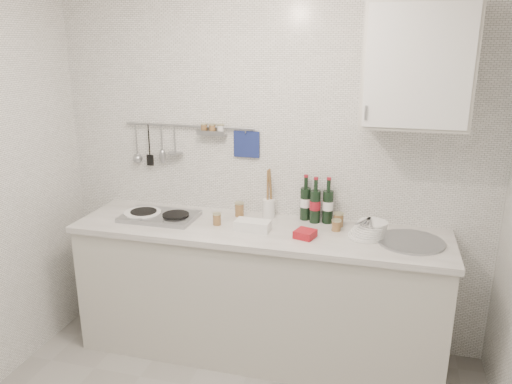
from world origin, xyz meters
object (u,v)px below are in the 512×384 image
at_px(plate_stack_sink, 369,230).
at_px(wine_bottles, 316,199).
at_px(wall_cabinet, 417,66).
at_px(plate_stack_hob, 142,214).
at_px(utensil_crock, 269,206).

relative_size(plate_stack_sink, wine_bottles, 0.77).
bearing_deg(wall_cabinet, wine_bottles, 169.59).
xyz_separation_m(plate_stack_hob, plate_stack_sink, (1.53, 0.03, 0.03)).
bearing_deg(plate_stack_hob, utensil_crock, 15.02).
distance_m(plate_stack_hob, plate_stack_sink, 1.53).
bearing_deg(plate_stack_sink, utensil_crock, 164.04).
bearing_deg(wall_cabinet, plate_stack_sink, -154.85).
bearing_deg(wine_bottles, utensil_crock, -179.88).
xyz_separation_m(plate_stack_sink, wine_bottles, (-0.36, 0.20, 0.11)).
relative_size(wall_cabinet, plate_stack_sink, 2.93).
height_order(wall_cabinet, plate_stack_hob, wall_cabinet).
relative_size(wall_cabinet, utensil_crock, 2.01).
height_order(plate_stack_sink, utensil_crock, utensil_crock).
xyz_separation_m(plate_stack_hob, utensil_crock, (0.85, 0.23, 0.06)).
xyz_separation_m(wall_cabinet, plate_stack_hob, (-1.73, -0.13, -1.01)).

